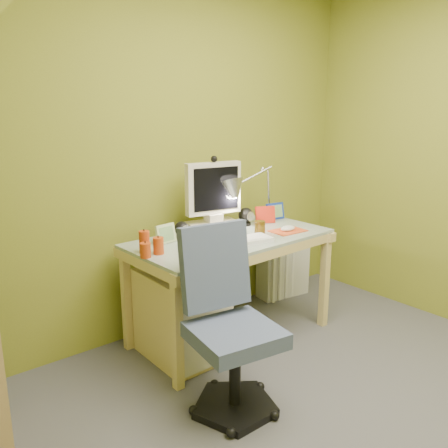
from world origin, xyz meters
TOP-DOWN VIEW (x-y plane):
  - floor at (0.00, 0.00)m, footprint 3.20×3.20m
  - wall_back at (0.00, 1.60)m, footprint 3.20×0.01m
  - desk at (0.20, 1.18)m, footprint 1.32×0.69m
  - monitor at (0.20, 1.36)m, footprint 0.43×0.30m
  - speaker_left at (-0.07, 1.34)m, footprint 0.11×0.11m
  - speaker_right at (0.47, 1.34)m, footprint 0.12×0.12m
  - keyboard at (0.12, 1.04)m, footprint 0.49×0.23m
  - mousepad at (0.58, 1.04)m, footprint 0.24×0.17m
  - mouse at (0.58, 1.04)m, footprint 0.12×0.09m
  - amber_tumbler at (0.38, 1.10)m, footprint 0.08×0.08m
  - candle_cluster at (-0.40, 1.19)m, footprint 0.17×0.15m
  - photo_frame_red at (0.62, 1.30)m, footprint 0.14×0.08m
  - photo_frame_blue at (0.76, 1.34)m, footprint 0.14×0.04m
  - photo_frame_green at (-0.20, 1.32)m, footprint 0.14×0.04m
  - desk_lamp at (0.65, 1.36)m, footprint 0.58×0.34m
  - task_chair at (-0.29, 0.55)m, footprint 0.53×0.53m
  - radiator at (0.99, 1.46)m, footprint 0.44×0.22m

SIDE VIEW (x-z plane):
  - floor at x=0.00m, z-range -0.01..0.00m
  - radiator at x=0.99m, z-range 0.00..0.42m
  - desk at x=0.20m, z-range 0.00..0.70m
  - task_chair at x=-0.29m, z-range 0.00..0.84m
  - mousepad at x=0.58m, z-range 0.70..0.70m
  - keyboard at x=0.12m, z-range 0.70..0.72m
  - mouse at x=0.58m, z-range 0.70..0.74m
  - amber_tumbler at x=0.38m, z-range 0.70..0.79m
  - speaker_left at x=-0.07m, z-range 0.70..0.81m
  - photo_frame_green at x=-0.20m, z-range 0.70..0.82m
  - photo_frame_blue at x=0.76m, z-range 0.70..0.82m
  - photo_frame_red at x=0.62m, z-range 0.70..0.82m
  - speaker_right at x=0.47m, z-range 0.70..0.83m
  - candle_cluster at x=-0.40m, z-range 0.70..0.83m
  - monitor at x=0.20m, z-range 0.70..1.24m
  - desk_lamp at x=0.65m, z-range 0.70..1.28m
  - wall_back at x=0.00m, z-range 0.00..2.40m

